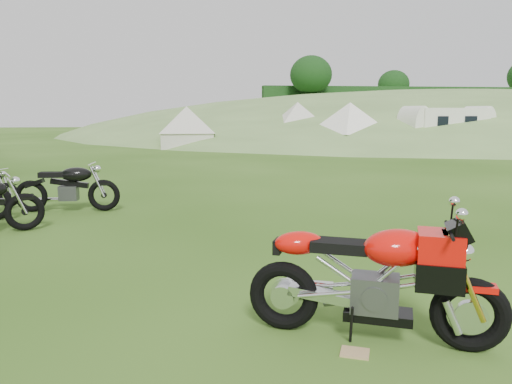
{
  "coord_description": "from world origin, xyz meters",
  "views": [
    {
      "loc": [
        -1.15,
        -5.99,
        2.01
      ],
      "look_at": [
        -0.24,
        0.4,
        0.96
      ],
      "focal_mm": 35.0,
      "sensor_mm": 36.0,
      "label": 1
    }
  ],
  "objects": [
    {
      "name": "hedgerow",
      "position": [
        24.0,
        40.0,
        0.0
      ],
      "size": [
        36.0,
        1.2,
        8.6
      ],
      "primitive_type": null,
      "color": "black",
      "rests_on": "ground"
    },
    {
      "name": "tent_mid",
      "position": [
        5.26,
        22.27,
        1.28
      ],
      "size": [
        3.17,
        3.17,
        2.56
      ],
      "primitive_type": null,
      "rotation": [
        0.0,
        0.0,
        0.07
      ],
      "color": "beige",
      "rests_on": "ground"
    },
    {
      "name": "tent_right",
      "position": [
        7.36,
        19.23,
        1.26
      ],
      "size": [
        3.81,
        3.81,
        2.52
      ],
      "primitive_type": null,
      "rotation": [
        0.0,
        0.0,
        0.4
      ],
      "color": "white",
      "rests_on": "ground"
    },
    {
      "name": "hillside",
      "position": [
        24.0,
        40.0,
        0.0
      ],
      "size": [
        80.0,
        64.0,
        8.0
      ],
      "primitive_type": "ellipsoid",
      "color": "#5D8242",
      "rests_on": "ground"
    },
    {
      "name": "sport_motorcycle",
      "position": [
        0.45,
        -2.0,
        0.64
      ],
      "size": [
        2.17,
        1.36,
        1.28
      ],
      "primitive_type": null,
      "rotation": [
        0.0,
        0.0,
        -0.42
      ],
      "color": "red",
      "rests_on": "ground"
    },
    {
      "name": "plywood_board",
      "position": [
        0.22,
        -2.25,
        0.01
      ],
      "size": [
        0.29,
        0.27,
        0.02
      ],
      "primitive_type": "cube",
      "rotation": [
        0.0,
        0.0,
        -0.41
      ],
      "color": "#A97B59",
      "rests_on": "ground"
    },
    {
      "name": "caravan",
      "position": [
        12.25,
        18.41,
        1.11
      ],
      "size": [
        4.94,
        2.66,
        2.21
      ],
      "primitive_type": null,
      "rotation": [
        0.0,
        0.0,
        0.12
      ],
      "color": "white",
      "rests_on": "ground"
    },
    {
      "name": "ground",
      "position": [
        0.0,
        0.0,
        0.0
      ],
      "size": [
        120.0,
        120.0,
        0.0
      ],
      "primitive_type": "plane",
      "color": "#294D10",
      "rests_on": "ground"
    },
    {
      "name": "vintage_moto_b",
      "position": [
        -3.51,
        4.32,
        0.52
      ],
      "size": [
        2.02,
        0.59,
        1.05
      ],
      "primitive_type": null,
      "rotation": [
        0.0,
        0.0,
        -0.07
      ],
      "color": "black",
      "rests_on": "ground"
    },
    {
      "name": "tent_left",
      "position": [
        -1.03,
        21.83,
        1.2
      ],
      "size": [
        2.78,
        2.78,
        2.4
      ],
      "primitive_type": null,
      "rotation": [
        0.0,
        0.0,
        0.0
      ],
      "color": "beige",
      "rests_on": "ground"
    }
  ]
}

